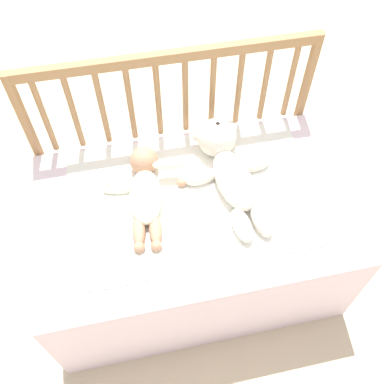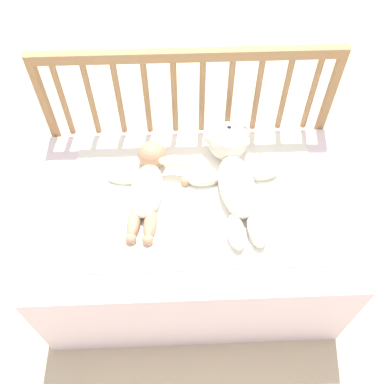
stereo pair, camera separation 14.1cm
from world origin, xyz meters
name	(u,v)px [view 2 (the right image)]	position (x,y,z in m)	size (l,w,h in m)	color
ground_plane	(192,264)	(0.00, 0.00, 0.00)	(12.00, 12.00, 0.00)	#C6B293
crib_mattress	(192,238)	(0.00, 0.00, 0.22)	(1.07, 0.68, 0.44)	silver
crib_rail	(188,106)	(0.00, 0.36, 0.56)	(1.07, 0.04, 0.80)	#997047
blanket	(195,196)	(0.01, 0.04, 0.44)	(0.85, 0.56, 0.01)	white
teddy_bear	(233,169)	(0.15, 0.11, 0.49)	(0.32, 0.49, 0.14)	silver
baby	(148,183)	(-0.15, 0.07, 0.48)	(0.31, 0.40, 0.10)	#EAEACC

